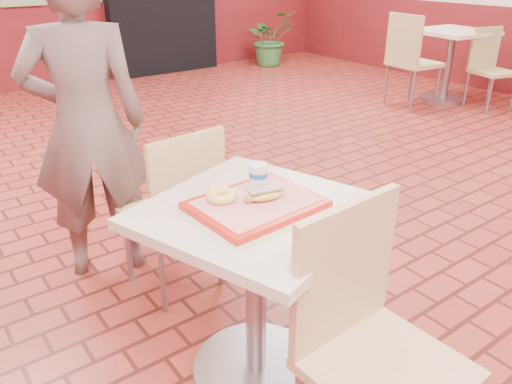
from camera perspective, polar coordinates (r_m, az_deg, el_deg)
wainscot_band at (r=3.01m, az=12.16°, el=4.49°), size 8.00×10.00×1.00m
main_table at (r=1.86m, az=-0.00°, el=-8.53°), size 0.71×0.71×0.75m
chair_main_front at (r=1.60m, az=12.75°, el=-15.74°), size 0.44×0.44×0.91m
chair_main_back at (r=2.39m, az=-8.91°, el=-1.53°), size 0.42×0.42×0.85m
customer at (r=2.57m, az=-18.77°, el=7.20°), size 0.68×0.55×1.60m
serving_tray at (r=1.73m, az=0.00°, el=-1.41°), size 0.42×0.33×0.03m
ring_donut at (r=1.73m, az=-3.99°, el=-0.38°), size 0.14×0.14×0.03m
long_john_donut at (r=1.73m, az=0.94°, el=-0.23°), size 0.16×0.10×0.05m
paper_cup at (r=1.82m, az=0.26°, el=1.98°), size 0.07×0.07×0.09m
second_table at (r=6.35m, az=21.30°, el=14.56°), size 0.75×0.75×0.79m
chair_second_left at (r=5.85m, az=17.18°, el=14.59°), size 0.50×0.50×1.00m
chair_second_front at (r=6.17m, az=25.14°, el=13.09°), size 0.48×0.48×0.85m
potted_plant at (r=8.01m, az=1.59°, el=17.14°), size 0.74×0.65×0.80m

